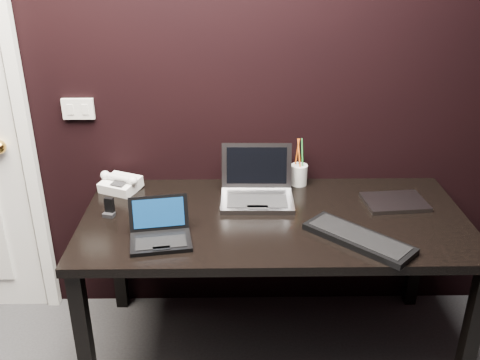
{
  "coord_description": "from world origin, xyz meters",
  "views": [
    {
      "loc": [
        0.11,
        -0.68,
        1.88
      ],
      "look_at": [
        0.15,
        1.35,
        0.94
      ],
      "focal_mm": 40.0,
      "sensor_mm": 36.0,
      "label": 1
    }
  ],
  "objects_px": {
    "desk": "(274,232)",
    "ext_keyboard": "(358,238)",
    "silver_laptop": "(257,191)",
    "closed_laptop": "(395,202)",
    "pen_cup": "(299,174)",
    "desk_phone": "(120,184)",
    "netbook": "(160,233)",
    "mobile_phone": "(109,209)"
  },
  "relations": [
    {
      "from": "silver_laptop",
      "to": "closed_laptop",
      "type": "bearing_deg",
      "value": -5.28
    },
    {
      "from": "silver_laptop",
      "to": "pen_cup",
      "type": "relative_size",
      "value": 1.41
    },
    {
      "from": "closed_laptop",
      "to": "mobile_phone",
      "type": "relative_size",
      "value": 3.48
    },
    {
      "from": "closed_laptop",
      "to": "desk_phone",
      "type": "bearing_deg",
      "value": 172.84
    },
    {
      "from": "desk",
      "to": "desk_phone",
      "type": "xyz_separation_m",
      "value": [
        -0.73,
        0.28,
        0.11
      ]
    },
    {
      "from": "desk_phone",
      "to": "ext_keyboard",
      "type": "bearing_deg",
      "value": -24.97
    },
    {
      "from": "closed_laptop",
      "to": "mobile_phone",
      "type": "xyz_separation_m",
      "value": [
        -1.3,
        -0.09,
        0.02
      ]
    },
    {
      "from": "ext_keyboard",
      "to": "desk",
      "type": "bearing_deg",
      "value": 146.57
    },
    {
      "from": "silver_laptop",
      "to": "desk_phone",
      "type": "bearing_deg",
      "value": 171.04
    },
    {
      "from": "closed_laptop",
      "to": "pen_cup",
      "type": "height_order",
      "value": "pen_cup"
    },
    {
      "from": "desk",
      "to": "desk_phone",
      "type": "height_order",
      "value": "desk_phone"
    },
    {
      "from": "netbook",
      "to": "desk_phone",
      "type": "relative_size",
      "value": 1.27
    },
    {
      "from": "netbook",
      "to": "pen_cup",
      "type": "xyz_separation_m",
      "value": [
        0.63,
        0.53,
        0.02
      ]
    },
    {
      "from": "mobile_phone",
      "to": "desk",
      "type": "bearing_deg",
      "value": -1.64
    },
    {
      "from": "netbook",
      "to": "ext_keyboard",
      "type": "height_order",
      "value": "netbook"
    },
    {
      "from": "mobile_phone",
      "to": "ext_keyboard",
      "type": "bearing_deg",
      "value": -12.56
    },
    {
      "from": "desk",
      "to": "netbook",
      "type": "distance_m",
      "value": 0.53
    },
    {
      "from": "desk",
      "to": "closed_laptop",
      "type": "xyz_separation_m",
      "value": [
        0.57,
        0.11,
        0.09
      ]
    },
    {
      "from": "closed_laptop",
      "to": "pen_cup",
      "type": "distance_m",
      "value": 0.48
    },
    {
      "from": "pen_cup",
      "to": "closed_laptop",
      "type": "bearing_deg",
      "value": -27.8
    },
    {
      "from": "mobile_phone",
      "to": "closed_laptop",
      "type": "bearing_deg",
      "value": 4.13
    },
    {
      "from": "desk",
      "to": "netbook",
      "type": "bearing_deg",
      "value": -158.24
    },
    {
      "from": "netbook",
      "to": "closed_laptop",
      "type": "relative_size",
      "value": 0.93
    },
    {
      "from": "netbook",
      "to": "ext_keyboard",
      "type": "distance_m",
      "value": 0.81
    },
    {
      "from": "desk",
      "to": "desk_phone",
      "type": "relative_size",
      "value": 7.88
    },
    {
      "from": "netbook",
      "to": "desk_phone",
      "type": "distance_m",
      "value": 0.53
    },
    {
      "from": "ext_keyboard",
      "to": "pen_cup",
      "type": "height_order",
      "value": "pen_cup"
    },
    {
      "from": "ext_keyboard",
      "to": "mobile_phone",
      "type": "bearing_deg",
      "value": 167.44
    },
    {
      "from": "closed_laptop",
      "to": "pen_cup",
      "type": "bearing_deg",
      "value": 152.2
    },
    {
      "from": "ext_keyboard",
      "to": "desk_phone",
      "type": "relative_size",
      "value": 2.01
    },
    {
      "from": "netbook",
      "to": "silver_laptop",
      "type": "relative_size",
      "value": 0.81
    },
    {
      "from": "closed_laptop",
      "to": "netbook",
      "type": "bearing_deg",
      "value": -163.68
    },
    {
      "from": "ext_keyboard",
      "to": "desk_phone",
      "type": "height_order",
      "value": "desk_phone"
    },
    {
      "from": "pen_cup",
      "to": "desk",
      "type": "bearing_deg",
      "value": -113.19
    },
    {
      "from": "silver_laptop",
      "to": "mobile_phone",
      "type": "height_order",
      "value": "silver_laptop"
    },
    {
      "from": "pen_cup",
      "to": "ext_keyboard",
      "type": "bearing_deg",
      "value": -71.84
    },
    {
      "from": "desk",
      "to": "ext_keyboard",
      "type": "relative_size",
      "value": 3.92
    },
    {
      "from": "desk_phone",
      "to": "closed_laptop",
      "type": "bearing_deg",
      "value": -7.16
    },
    {
      "from": "ext_keyboard",
      "to": "pen_cup",
      "type": "xyz_separation_m",
      "value": [
        -0.18,
        0.55,
        0.04
      ]
    },
    {
      "from": "pen_cup",
      "to": "desk_phone",
      "type": "bearing_deg",
      "value": -176.12
    },
    {
      "from": "desk_phone",
      "to": "pen_cup",
      "type": "distance_m",
      "value": 0.88
    },
    {
      "from": "desk_phone",
      "to": "mobile_phone",
      "type": "height_order",
      "value": "desk_phone"
    }
  ]
}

